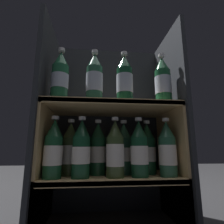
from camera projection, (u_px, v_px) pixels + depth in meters
The scene contains 18 objects.
fridge_back_wall at pixel (108, 124), 1.05m from camera, with size 0.66×0.02×0.96m, color #23262B.
fridge_side_left at pixel (46, 118), 0.84m from camera, with size 0.02×0.37×0.96m, color #23262B.
fridge_side_right at pixel (172, 120), 0.91m from camera, with size 0.02×0.37×0.96m, color #23262B.
shelf_lower at pixel (111, 184), 0.80m from camera, with size 0.62×0.33×0.22m.
shelf_upper at pixel (111, 136), 0.85m from camera, with size 0.62×0.33×0.54m.
bottle_upper_front_0 at pixel (60, 77), 0.80m from camera, with size 0.08×0.08×0.26m.
bottle_upper_front_1 at pixel (94, 79), 0.81m from camera, with size 0.08×0.08×0.26m.
bottle_upper_front_2 at pixel (125, 80), 0.83m from camera, with size 0.08×0.08×0.26m.
bottle_upper_front_3 at pixel (163, 82), 0.85m from camera, with size 0.08×0.08×0.26m.
bottle_lower_front_0 at pixel (53, 150), 0.73m from camera, with size 0.08×0.08×0.26m.
bottle_lower_front_1 at pixel (81, 150), 0.74m from camera, with size 0.08×0.08×0.26m.
bottle_lower_front_2 at pixel (115, 150), 0.76m from camera, with size 0.08×0.08×0.26m.
bottle_lower_front_3 at pixel (139, 150), 0.77m from camera, with size 0.08×0.08×0.26m.
bottle_lower_front_4 at pixel (167, 150), 0.78m from camera, with size 0.08×0.08×0.26m.
bottle_lower_back_0 at pixel (70, 150), 0.82m from camera, with size 0.08×0.08×0.26m.
bottle_lower_back_1 at pixel (98, 150), 0.83m from camera, with size 0.08×0.08×0.26m.
bottle_lower_back_2 at pixel (124, 150), 0.85m from camera, with size 0.08×0.08×0.26m.
bottle_lower_back_3 at pixel (148, 150), 0.86m from camera, with size 0.08×0.08×0.26m.
Camera 1 is at (-0.08, -0.70, 0.34)m, focal length 28.00 mm.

